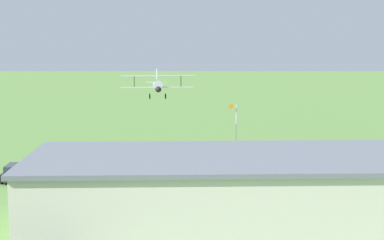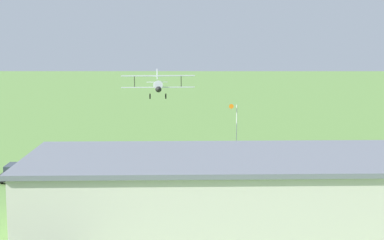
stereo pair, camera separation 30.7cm
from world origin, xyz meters
name	(u,v)px [view 1 (the left image)]	position (x,y,z in m)	size (l,w,h in m)	color
ground_plane	(221,146)	(0.00, 0.00, 0.00)	(400.00, 400.00, 0.00)	#608C42
hangar	(273,189)	(-2.33, 33.73, 2.73)	(38.12, 14.31, 5.44)	beige
biplane	(158,84)	(8.10, 7.41, 8.96)	(8.87, 6.53, 3.54)	silver
car_white	(77,170)	(15.85, 18.80, 0.88)	(2.48, 4.71, 1.70)	white
car_black	(14,172)	(22.07, 19.52, 0.85)	(1.99, 4.53, 1.65)	black
windsock	(232,109)	(-1.15, 3.43, 5.44)	(1.10, 1.34, 6.19)	silver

